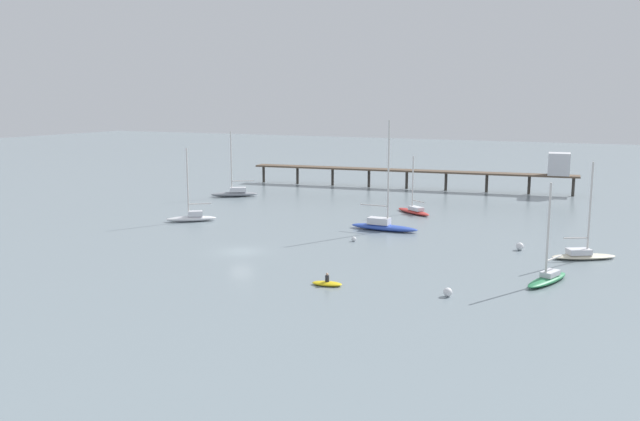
{
  "coord_description": "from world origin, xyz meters",
  "views": [
    {
      "loc": [
        37.72,
        -58.64,
        16.22
      ],
      "look_at": [
        0.0,
        19.41,
        1.5
      ],
      "focal_mm": 37.27,
      "sensor_mm": 36.0,
      "label": 1
    }
  ],
  "objects_px": {
    "sailboat_green": "(548,276)",
    "mooring_buoy_mid": "(448,292)",
    "sailboat_gray": "(235,192)",
    "mooring_buoy_near": "(354,239)",
    "sailboat_cream": "(583,253)",
    "sailboat_white": "(192,216)",
    "pier": "(468,169)",
    "mooring_buoy_far": "(520,246)",
    "sailboat_blue": "(383,224)",
    "sailboat_red": "(414,210)",
    "dinghy_yellow": "(327,283)"
  },
  "relations": [
    {
      "from": "sailboat_white",
      "to": "sailboat_green",
      "type": "bearing_deg",
      "value": -12.8
    },
    {
      "from": "sailboat_gray",
      "to": "dinghy_yellow",
      "type": "height_order",
      "value": "sailboat_gray"
    },
    {
      "from": "sailboat_red",
      "to": "sailboat_gray",
      "type": "height_order",
      "value": "sailboat_gray"
    },
    {
      "from": "pier",
      "to": "mooring_buoy_mid",
      "type": "xyz_separation_m",
      "value": [
        13.38,
        -63.1,
        -3.66
      ]
    },
    {
      "from": "mooring_buoy_mid",
      "to": "mooring_buoy_far",
      "type": "height_order",
      "value": "mooring_buoy_far"
    },
    {
      "from": "dinghy_yellow",
      "to": "mooring_buoy_far",
      "type": "relative_size",
      "value": 3.48
    },
    {
      "from": "dinghy_yellow",
      "to": "mooring_buoy_near",
      "type": "bearing_deg",
      "value": 105.63
    },
    {
      "from": "sailboat_green",
      "to": "mooring_buoy_near",
      "type": "height_order",
      "value": "sailboat_green"
    },
    {
      "from": "sailboat_green",
      "to": "sailboat_blue",
      "type": "relative_size",
      "value": 0.66
    },
    {
      "from": "sailboat_gray",
      "to": "sailboat_cream",
      "type": "bearing_deg",
      "value": -20.83
    },
    {
      "from": "dinghy_yellow",
      "to": "mooring_buoy_far",
      "type": "height_order",
      "value": "dinghy_yellow"
    },
    {
      "from": "sailboat_green",
      "to": "sailboat_gray",
      "type": "relative_size",
      "value": 0.83
    },
    {
      "from": "sailboat_green",
      "to": "mooring_buoy_far",
      "type": "height_order",
      "value": "sailboat_green"
    },
    {
      "from": "pier",
      "to": "sailboat_cream",
      "type": "bearing_deg",
      "value": -63.2
    },
    {
      "from": "sailboat_blue",
      "to": "sailboat_red",
      "type": "bearing_deg",
      "value": 91.29
    },
    {
      "from": "sailboat_green",
      "to": "sailboat_white",
      "type": "distance_m",
      "value": 47.77
    },
    {
      "from": "mooring_buoy_near",
      "to": "sailboat_red",
      "type": "bearing_deg",
      "value": 88.76
    },
    {
      "from": "sailboat_cream",
      "to": "sailboat_red",
      "type": "distance_m",
      "value": 30.1
    },
    {
      "from": "sailboat_red",
      "to": "mooring_buoy_far",
      "type": "relative_size",
      "value": 9.88
    },
    {
      "from": "mooring_buoy_far",
      "to": "sailboat_red",
      "type": "bearing_deg",
      "value": 135.48
    },
    {
      "from": "dinghy_yellow",
      "to": "mooring_buoy_mid",
      "type": "bearing_deg",
      "value": 7.48
    },
    {
      "from": "sailboat_blue",
      "to": "dinghy_yellow",
      "type": "xyz_separation_m",
      "value": [
        4.2,
        -25.33,
        -0.58
      ]
    },
    {
      "from": "sailboat_white",
      "to": "mooring_buoy_far",
      "type": "relative_size",
      "value": 11.84
    },
    {
      "from": "sailboat_white",
      "to": "mooring_buoy_far",
      "type": "bearing_deg",
      "value": 2.07
    },
    {
      "from": "pier",
      "to": "dinghy_yellow",
      "type": "height_order",
      "value": "pier"
    },
    {
      "from": "sailboat_red",
      "to": "dinghy_yellow",
      "type": "xyz_separation_m",
      "value": [
        4.5,
        -38.6,
        -0.32
      ]
    },
    {
      "from": "sailboat_green",
      "to": "mooring_buoy_mid",
      "type": "height_order",
      "value": "sailboat_green"
    },
    {
      "from": "sailboat_gray",
      "to": "mooring_buoy_near",
      "type": "distance_m",
      "value": 39.54
    },
    {
      "from": "mooring_buoy_mid",
      "to": "mooring_buoy_far",
      "type": "relative_size",
      "value": 0.92
    },
    {
      "from": "sailboat_red",
      "to": "mooring_buoy_mid",
      "type": "relative_size",
      "value": 10.78
    },
    {
      "from": "sailboat_blue",
      "to": "dinghy_yellow",
      "type": "relative_size",
      "value": 4.74
    },
    {
      "from": "sailboat_red",
      "to": "mooring_buoy_near",
      "type": "height_order",
      "value": "sailboat_red"
    },
    {
      "from": "sailboat_cream",
      "to": "sailboat_blue",
      "type": "xyz_separation_m",
      "value": [
        -23.55,
        5.08,
        0.21
      ]
    },
    {
      "from": "sailboat_blue",
      "to": "dinghy_yellow",
      "type": "height_order",
      "value": "sailboat_blue"
    },
    {
      "from": "dinghy_yellow",
      "to": "mooring_buoy_near",
      "type": "relative_size",
      "value": 5.07
    },
    {
      "from": "sailboat_cream",
      "to": "sailboat_white",
      "type": "bearing_deg",
      "value": -179.65
    },
    {
      "from": "mooring_buoy_far",
      "to": "pier",
      "type": "bearing_deg",
      "value": 110.3
    },
    {
      "from": "sailboat_gray",
      "to": "mooring_buoy_near",
      "type": "height_order",
      "value": "sailboat_gray"
    },
    {
      "from": "pier",
      "to": "dinghy_yellow",
      "type": "distance_m",
      "value": 64.65
    },
    {
      "from": "sailboat_red",
      "to": "dinghy_yellow",
      "type": "distance_m",
      "value": 38.86
    },
    {
      "from": "sailboat_blue",
      "to": "dinghy_yellow",
      "type": "bearing_deg",
      "value": -80.57
    },
    {
      "from": "dinghy_yellow",
      "to": "mooring_buoy_far",
      "type": "xyz_separation_m",
      "value": [
        12.91,
        21.47,
        0.2
      ]
    },
    {
      "from": "mooring_buoy_near",
      "to": "mooring_buoy_far",
      "type": "xyz_separation_m",
      "value": [
        17.87,
        3.76,
        0.13
      ]
    },
    {
      "from": "sailboat_blue",
      "to": "mooring_buoy_near",
      "type": "xyz_separation_m",
      "value": [
        -0.75,
        -7.61,
        -0.5
      ]
    },
    {
      "from": "mooring_buoy_mid",
      "to": "sailboat_cream",
      "type": "bearing_deg",
      "value": 64.6
    },
    {
      "from": "pier",
      "to": "sailboat_gray",
      "type": "relative_size",
      "value": 5.38
    },
    {
      "from": "mooring_buoy_mid",
      "to": "mooring_buoy_far",
      "type": "bearing_deg",
      "value": 82.85
    },
    {
      "from": "sailboat_cream",
      "to": "sailboat_red",
      "type": "relative_size",
      "value": 1.22
    },
    {
      "from": "sailboat_red",
      "to": "mooring_buoy_near",
      "type": "distance_m",
      "value": 20.89
    },
    {
      "from": "sailboat_blue",
      "to": "sailboat_gray",
      "type": "xyz_separation_m",
      "value": [
        -32.33,
        16.18,
        -0.09
      ]
    }
  ]
}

